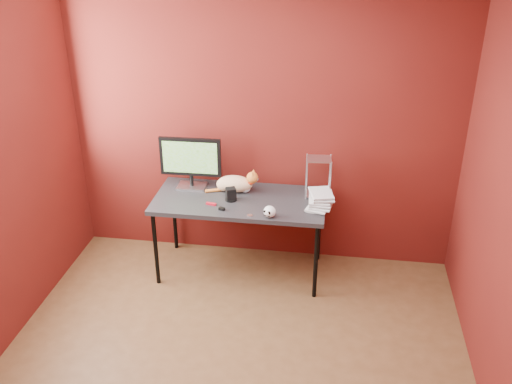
# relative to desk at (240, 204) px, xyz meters

# --- Properties ---
(room) EXTENTS (3.52, 3.52, 2.61)m
(room) POSITION_rel_desk_xyz_m (0.15, -1.37, 0.75)
(room) COLOR #55371D
(room) RESTS_ON ground
(desk) EXTENTS (1.50, 0.70, 0.75)m
(desk) POSITION_rel_desk_xyz_m (0.00, 0.00, 0.00)
(desk) COLOR black
(desk) RESTS_ON ground
(monitor) EXTENTS (0.55, 0.18, 0.48)m
(monitor) POSITION_rel_desk_xyz_m (-0.47, 0.16, 0.32)
(monitor) COLOR silver
(monitor) RESTS_ON desk
(cat) EXTENTS (0.48, 0.19, 0.22)m
(cat) POSITION_rel_desk_xyz_m (-0.06, 0.14, 0.13)
(cat) COLOR orange
(cat) RESTS_ON desk
(skull_mug) EXTENTS (0.10, 0.11, 0.10)m
(skull_mug) POSITION_rel_desk_xyz_m (0.30, -0.29, 0.10)
(skull_mug) COLOR white
(skull_mug) RESTS_ON desk
(speaker) EXTENTS (0.11, 0.10, 0.12)m
(speaker) POSITION_rel_desk_xyz_m (-0.07, -0.04, 0.10)
(speaker) COLOR black
(speaker) RESTS_ON desk
(book_stack) EXTENTS (0.24, 0.28, 1.45)m
(book_stack) POSITION_rel_desk_xyz_m (0.62, -0.04, 0.78)
(book_stack) COLOR beige
(book_stack) RESTS_ON desk
(wire_rack) EXTENTS (0.22, 0.18, 0.36)m
(wire_rack) POSITION_rel_desk_xyz_m (0.67, 0.18, 0.23)
(wire_rack) COLOR silver
(wire_rack) RESTS_ON desk
(pocket_knife) EXTENTS (0.09, 0.04, 0.02)m
(pocket_knife) POSITION_rel_desk_xyz_m (-0.22, -0.15, 0.06)
(pocket_knife) COLOR #B60E1F
(pocket_knife) RESTS_ON desk
(black_gadget) EXTENTS (0.06, 0.05, 0.02)m
(black_gadget) POSITION_rel_desk_xyz_m (-0.11, -0.23, 0.06)
(black_gadget) COLOR black
(black_gadget) RESTS_ON desk
(washer) EXTENTS (0.05, 0.05, 0.00)m
(washer) POSITION_rel_desk_xyz_m (0.14, -0.29, 0.05)
(washer) COLOR silver
(washer) RESTS_ON desk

